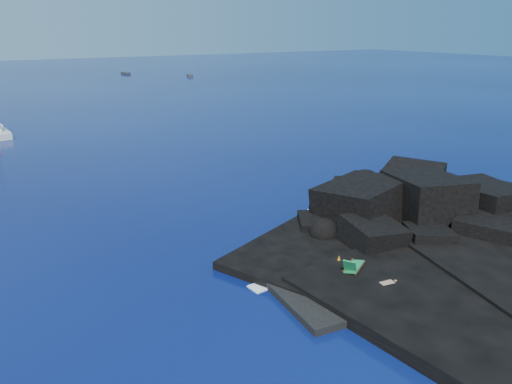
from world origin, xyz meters
TOP-DOWN VIEW (x-y plane):
  - ground at (0.00, 0.00)m, footprint 400.00×400.00m
  - headland at (13.00, 3.00)m, footprint 24.00×24.00m
  - beach at (4.50, 0.50)m, footprint 9.08×6.86m
  - surf_foam at (5.00, 5.00)m, footprint 10.00×8.00m
  - deck_chair at (4.77, 0.96)m, footprint 1.90×1.57m
  - towel at (5.12, -1.01)m, footprint 2.02×1.16m
  - sunbather at (5.12, -1.01)m, footprint 1.86×0.73m
  - marker_cone at (4.74, 2.08)m, footprint 0.45×0.45m
  - distant_boat_a at (30.78, 120.72)m, footprint 1.56×4.09m
  - distant_boat_b at (43.05, 105.82)m, footprint 2.61×4.40m

SIDE VIEW (x-z plane):
  - ground at x=0.00m, z-range 0.00..0.00m
  - headland at x=13.00m, z-range -1.80..1.80m
  - beach at x=4.50m, z-range -0.35..0.35m
  - surf_foam at x=5.00m, z-range -0.03..0.03m
  - distant_boat_a at x=30.78m, z-range -0.27..0.27m
  - distant_boat_b at x=43.05m, z-range -0.28..0.28m
  - towel at x=5.12m, z-range 0.35..0.40m
  - sunbather at x=5.12m, z-range 0.40..0.66m
  - marker_cone at x=4.74m, z-range 0.35..0.88m
  - deck_chair at x=4.77m, z-range 0.35..1.56m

